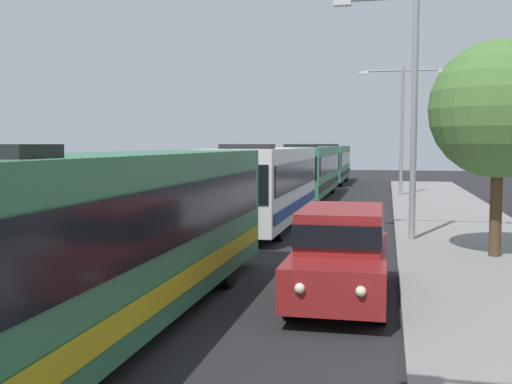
{
  "coord_description": "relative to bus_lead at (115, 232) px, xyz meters",
  "views": [
    {
      "loc": [
        3.3,
        3.26,
        3.21
      ],
      "look_at": [
        -0.18,
        19.41,
        1.91
      ],
      "focal_mm": 42.88,
      "sensor_mm": 36.0,
      "label": 1
    }
  ],
  "objects": [
    {
      "name": "roadside_tree",
      "position": [
        7.51,
        7.83,
        2.44
      ],
      "size": [
        3.72,
        3.72,
        5.86
      ],
      "color": "#4C3823",
      "rests_on": "sidewalk"
    },
    {
      "name": "bus_fourth_in_line",
      "position": [
        -0.0,
        40.62,
        -0.0
      ],
      "size": [
        2.58,
        10.98,
        3.21
      ],
      "color": "#33724C",
      "rests_on": "ground_plane"
    },
    {
      "name": "streetlamp_far",
      "position": [
        5.4,
        28.06,
        3.13
      ],
      "size": [
        5.16,
        0.28,
        7.63
      ],
      "color": "gray",
      "rests_on": "sidewalk"
    },
    {
      "name": "bus_lead",
      "position": [
        0.0,
        0.0,
        0.0
      ],
      "size": [
        2.58,
        12.19,
        3.21
      ],
      "color": "#33724C",
      "rests_on": "ground_plane"
    },
    {
      "name": "white_suv",
      "position": [
        3.7,
        2.77,
        -0.66
      ],
      "size": [
        1.86,
        4.98,
        1.9
      ],
      "color": "maroon",
      "rests_on": "ground_plane"
    },
    {
      "name": "streetlamp_mid",
      "position": [
        5.4,
        10.41,
        3.25
      ],
      "size": [
        5.17,
        0.28,
        7.85
      ],
      "color": "gray",
      "rests_on": "sidewalk"
    },
    {
      "name": "bus_second_in_line",
      "position": [
        -0.0,
        13.44,
        -0.0
      ],
      "size": [
        2.58,
        10.92,
        3.21
      ],
      "color": "silver",
      "rests_on": "ground_plane"
    },
    {
      "name": "bus_middle",
      "position": [
        0.0,
        26.8,
        0.0
      ],
      "size": [
        2.58,
        12.36,
        3.21
      ],
      "color": "#33724C",
      "rests_on": "ground_plane"
    }
  ]
}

